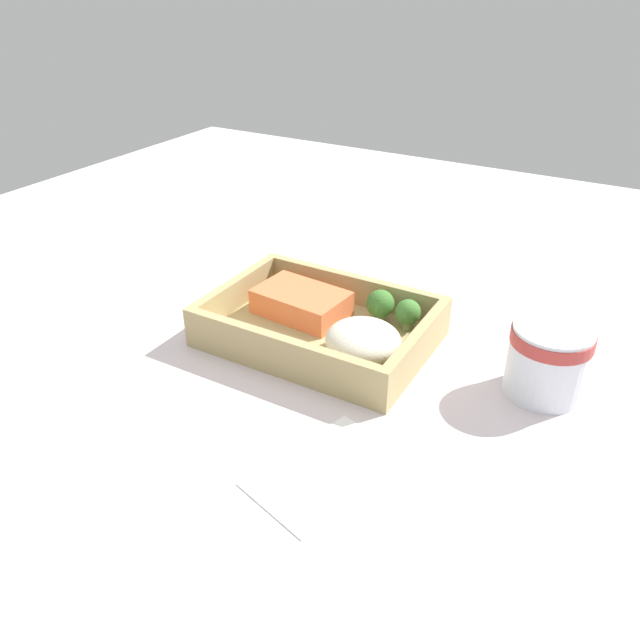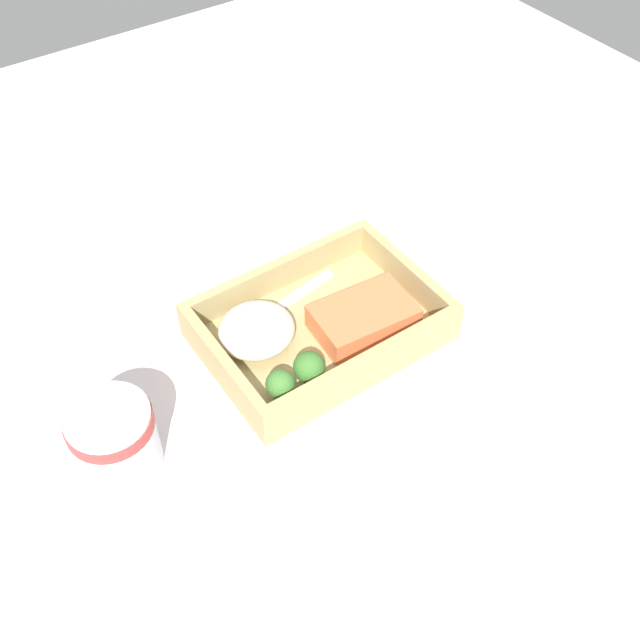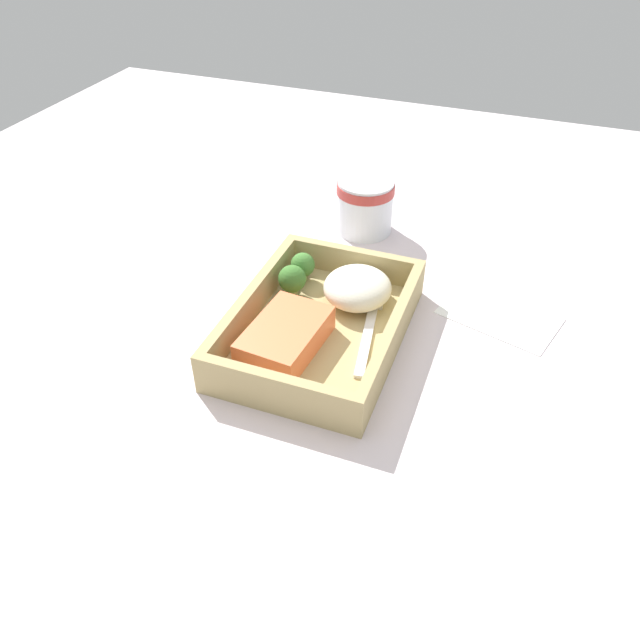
# 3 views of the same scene
# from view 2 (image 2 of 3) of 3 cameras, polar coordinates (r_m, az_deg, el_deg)

# --- Properties ---
(ground_plane) EXTENTS (1.60, 1.60, 0.02)m
(ground_plane) POSITION_cam_2_polar(r_m,az_deg,el_deg) (0.86, 0.00, -1.68)
(ground_plane) COLOR silver
(takeout_tray) EXTENTS (0.26, 0.18, 0.01)m
(takeout_tray) POSITION_cam_2_polar(r_m,az_deg,el_deg) (0.85, 0.00, -0.96)
(takeout_tray) COLOR tan
(takeout_tray) RESTS_ON ground_plane
(tray_rim) EXTENTS (0.26, 0.18, 0.04)m
(tray_rim) POSITION_cam_2_polar(r_m,az_deg,el_deg) (0.83, 0.00, 0.18)
(tray_rim) COLOR tan
(tray_rim) RESTS_ON takeout_tray
(salmon_fillet) EXTENTS (0.12, 0.08, 0.03)m
(salmon_fillet) POSITION_cam_2_polar(r_m,az_deg,el_deg) (0.83, 3.32, 0.16)
(salmon_fillet) COLOR #F27343
(salmon_fillet) RESTS_ON takeout_tray
(mashed_potatoes) EXTENTS (0.08, 0.08, 0.04)m
(mashed_potatoes) POSITION_cam_2_polar(r_m,az_deg,el_deg) (0.82, -4.85, -0.77)
(mashed_potatoes) COLOR silver
(mashed_potatoes) RESTS_ON takeout_tray
(broccoli_floret_1) EXTENTS (0.03, 0.03, 0.04)m
(broccoli_floret_1) POSITION_cam_2_polar(r_m,az_deg,el_deg) (0.76, -3.04, -4.94)
(broccoli_floret_1) COLOR #7C985D
(broccoli_floret_1) RESTS_ON takeout_tray
(broccoli_floret_2) EXTENTS (0.03, 0.03, 0.04)m
(broccoli_floret_2) POSITION_cam_2_polar(r_m,az_deg,el_deg) (0.77, -0.83, -3.66)
(broccoli_floret_2) COLOR #819859
(broccoli_floret_2) RESTS_ON takeout_tray
(fork) EXTENTS (0.16, 0.04, 0.00)m
(fork) POSITION_cam_2_polar(r_m,az_deg,el_deg) (0.86, -3.37, 0.78)
(fork) COLOR silver
(fork) RESTS_ON takeout_tray
(paper_cup) EXTENTS (0.08, 0.08, 0.08)m
(paper_cup) POSITION_cam_2_polar(r_m,az_deg,el_deg) (0.74, -15.42, -8.58)
(paper_cup) COLOR silver
(paper_cup) RESTS_ON ground_plane
(receipt_slip) EXTENTS (0.12, 0.15, 0.00)m
(receipt_slip) POSITION_cam_2_polar(r_m,az_deg,el_deg) (0.93, -12.55, 3.05)
(receipt_slip) COLOR white
(receipt_slip) RESTS_ON ground_plane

